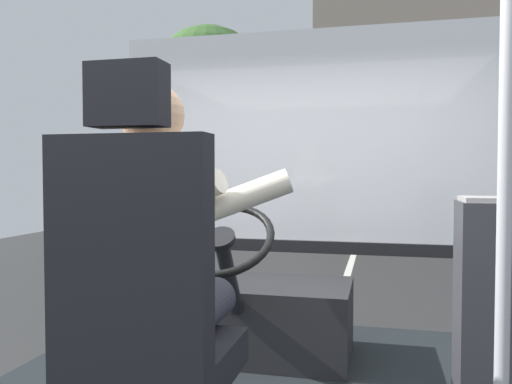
{
  "coord_description": "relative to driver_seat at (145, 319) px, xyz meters",
  "views": [
    {
      "loc": [
        0.5,
        -1.78,
        1.71
      ],
      "look_at": [
        -0.34,
        1.73,
        1.57
      ],
      "focal_mm": 35.96,
      "sensor_mm": 36.0,
      "label": 1
    }
  ],
  "objects": [
    {
      "name": "steering_console",
      "position": [
        0.0,
        1.28,
        -0.34
      ],
      "size": [
        1.1,
        1.04,
        0.86
      ],
      "color": "black",
      "rests_on": "bus_floor"
    },
    {
      "name": "parked_car_white",
      "position": [
        4.45,
        17.15,
        -0.57
      ],
      "size": [
        1.85,
        3.97,
        1.35
      ],
      "color": "silver",
      "rests_on": "ground"
    },
    {
      "name": "ground",
      "position": [
        0.19,
        9.16,
        -1.29
      ],
      "size": [
        18.0,
        44.0,
        0.06
      ],
      "color": "#2D2D2D"
    },
    {
      "name": "handrail_pole",
      "position": [
        1.06,
        0.26,
        0.43
      ],
      "size": [
        0.04,
        0.04,
        1.97
      ],
      "color": "#B7B7BC",
      "rests_on": "bus_floor"
    },
    {
      "name": "fare_box",
      "position": [
        1.13,
        0.85,
        -0.11
      ],
      "size": [
        0.24,
        0.26,
        0.9
      ],
      "color": "#333338",
      "rests_on": "bus_floor"
    },
    {
      "name": "bus_driver",
      "position": [
        -0.0,
        0.1,
        0.21
      ],
      "size": [
        0.8,
        0.56,
        0.83
      ],
      "color": "#282833",
      "rests_on": "driver_seat"
    },
    {
      "name": "driver_seat",
      "position": [
        0.0,
        0.0,
        0.0
      ],
      "size": [
        0.48,
        0.48,
        1.31
      ],
      "color": "black",
      "rests_on": "bus_floor"
    },
    {
      "name": "windshield_panel",
      "position": [
        0.19,
        1.98,
        0.49
      ],
      "size": [
        2.5,
        0.08,
        1.48
      ],
      "color": "silver"
    },
    {
      "name": "street_tree",
      "position": [
        -3.59,
        11.17,
        2.65
      ],
      "size": [
        3.03,
        3.03,
        5.45
      ],
      "color": "#4C3828",
      "rests_on": "ground"
    },
    {
      "name": "parked_car_red",
      "position": [
        4.37,
        21.83,
        -0.59
      ],
      "size": [
        1.82,
        4.21,
        1.31
      ],
      "color": "maroon",
      "rests_on": "ground"
    },
    {
      "name": "shop_building",
      "position": [
        4.45,
        17.04,
        3.23
      ],
      "size": [
        11.62,
        4.98,
        8.99
      ],
      "color": "gray",
      "rests_on": "ground"
    }
  ]
}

